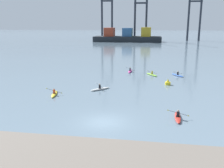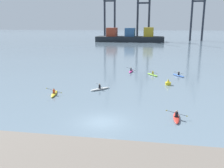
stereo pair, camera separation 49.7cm
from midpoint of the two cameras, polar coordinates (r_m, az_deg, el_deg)
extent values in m
plane|color=slate|center=(24.95, -1.73, -8.73)|extent=(800.00, 800.00, 0.00)
cube|color=#1E2328|center=(141.84, 4.27, 10.30)|extent=(37.48, 11.90, 2.89)
cube|color=#993823|center=(143.05, 0.09, 11.89)|extent=(5.25, 8.33, 4.76)
cube|color=#2D5684|center=(141.68, 4.30, 11.81)|extent=(5.25, 8.33, 4.62)
cube|color=#B29323|center=(141.04, 8.56, 11.77)|extent=(5.25, 8.33, 5.01)
cylinder|color=#232833|center=(158.96, -1.61, 15.12)|extent=(1.20, 1.20, 27.56)
cylinder|color=#232833|center=(157.83, 0.72, 15.14)|extent=(1.20, 1.20, 27.56)
cube|color=#232833|center=(158.92, -0.46, 18.61)|extent=(7.52, 0.90, 0.90)
cylinder|color=#232833|center=(150.58, 6.00, 14.70)|extent=(1.20, 1.20, 25.25)
cylinder|color=#232833|center=(150.26, 8.62, 14.63)|extent=(1.20, 1.20, 25.25)
cube|color=#232833|center=(150.83, 7.41, 18.03)|extent=(7.86, 0.90, 0.90)
cylinder|color=#232833|center=(156.79, 17.92, 14.32)|extent=(1.20, 1.20, 26.45)
cylinder|color=#232833|center=(157.80, 20.39, 14.12)|extent=(1.20, 1.20, 26.45)
cube|color=#232833|center=(157.75, 19.43, 17.57)|extent=(7.86, 0.90, 0.90)
cylinder|color=yellow|center=(40.72, 13.14, 0.10)|extent=(0.90, 0.90, 0.45)
cone|color=yellow|center=(40.60, 13.18, 0.78)|extent=(0.49, 0.49, 0.55)
ellipsoid|color=#C13384|center=(50.87, 4.68, 2.95)|extent=(0.74, 3.42, 0.26)
torus|color=black|center=(50.75, 4.67, 3.09)|extent=(0.51, 0.51, 0.05)
cylinder|color=#23232D|center=(50.71, 4.67, 3.36)|extent=(0.30, 0.30, 0.50)
sphere|color=tan|center=(50.65, 4.68, 3.75)|extent=(0.19, 0.19, 0.19)
cylinder|color=black|center=(50.74, 4.68, 3.48)|extent=(2.00, 0.12, 0.71)
ellipsoid|color=silver|center=(50.82, 3.58, 3.90)|extent=(0.21, 0.05, 0.16)
ellipsoid|color=silver|center=(50.68, 5.79, 3.05)|extent=(0.21, 0.05, 0.16)
ellipsoid|color=#2856B2|center=(48.22, 15.31, 1.93)|extent=(2.30, 3.21, 0.26)
torus|color=black|center=(48.12, 15.40, 2.07)|extent=(0.67, 0.67, 0.05)
cylinder|color=black|center=(48.07, 15.41, 2.35)|extent=(0.30, 0.30, 0.50)
sphere|color=tan|center=(48.01, 15.44, 2.76)|extent=(0.19, 0.19, 0.19)
cylinder|color=black|center=(48.09, 15.38, 2.47)|extent=(1.76, 1.10, 0.55)
ellipsoid|color=silver|center=(47.45, 14.42, 2.70)|extent=(0.19, 0.14, 0.15)
ellipsoid|color=silver|center=(48.76, 16.32, 2.25)|extent=(0.19, 0.14, 0.15)
ellipsoid|color=yellow|center=(35.06, -12.78, -2.21)|extent=(1.28, 3.45, 0.26)
torus|color=black|center=(34.93, -12.82, -2.04)|extent=(0.58, 0.58, 0.05)
cylinder|color=#DB471E|center=(34.87, -12.84, -1.66)|extent=(0.30, 0.30, 0.50)
sphere|color=tan|center=(34.78, -12.87, -1.10)|extent=(0.19, 0.19, 0.19)
cylinder|color=black|center=(34.89, -12.84, -1.48)|extent=(1.97, 0.44, 0.70)
ellipsoid|color=yellow|center=(35.01, -14.47, -0.95)|extent=(0.21, 0.08, 0.16)
ellipsoid|color=yellow|center=(34.80, -11.20, -2.00)|extent=(0.21, 0.08, 0.16)
ellipsoid|color=#7ABC2D|center=(47.85, 9.60, 2.13)|extent=(2.40, 3.15, 0.26)
torus|color=black|center=(47.74, 9.67, 2.27)|extent=(0.68, 0.68, 0.05)
cylinder|color=gold|center=(47.69, 9.68, 2.56)|extent=(0.30, 0.30, 0.50)
sphere|color=tan|center=(47.63, 9.70, 2.97)|extent=(0.19, 0.19, 0.19)
cylinder|color=black|center=(47.71, 9.65, 2.69)|extent=(1.68, 1.15, 0.69)
ellipsoid|color=yellow|center=(47.11, 8.66, 2.99)|extent=(0.19, 0.15, 0.16)
ellipsoid|color=yellow|center=(48.33, 10.62, 2.39)|extent=(0.19, 0.15, 0.16)
ellipsoid|color=red|center=(26.60, 15.12, -7.46)|extent=(0.75, 3.42, 0.26)
torus|color=black|center=(26.46, 15.15, -7.25)|extent=(0.51, 0.51, 0.05)
cylinder|color=black|center=(26.38, 15.18, -6.77)|extent=(0.30, 0.30, 0.50)
sphere|color=tan|center=(26.26, 15.23, -6.05)|extent=(0.19, 0.19, 0.19)
cylinder|color=black|center=(26.39, 15.19, -6.53)|extent=(2.06, 0.12, 0.49)
ellipsoid|color=yellow|center=(26.27, 12.98, -5.96)|extent=(0.20, 0.05, 0.15)
ellipsoid|color=yellow|center=(26.55, 17.39, -7.08)|extent=(0.20, 0.05, 0.15)
ellipsoid|color=silver|center=(36.80, -2.35, -1.13)|extent=(2.80, 2.86, 0.26)
torus|color=black|center=(36.71, -2.48, -0.94)|extent=(0.69, 0.69, 0.05)
cylinder|color=black|center=(36.65, -2.48, -0.58)|extent=(0.30, 0.30, 0.50)
sphere|color=tan|center=(36.57, -2.49, -0.05)|extent=(0.19, 0.19, 0.19)
cylinder|color=black|center=(36.66, -2.42, -0.42)|extent=(1.49, 1.45, 0.53)
ellipsoid|color=silver|center=(37.43, -3.29, 0.26)|extent=(0.17, 0.17, 0.15)
ellipsoid|color=silver|center=(35.90, -1.52, -1.12)|extent=(0.17, 0.17, 0.15)
camera|label=1|loc=(0.25, -89.62, 0.09)|focal=39.69mm
camera|label=2|loc=(0.25, 90.38, -0.09)|focal=39.69mm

